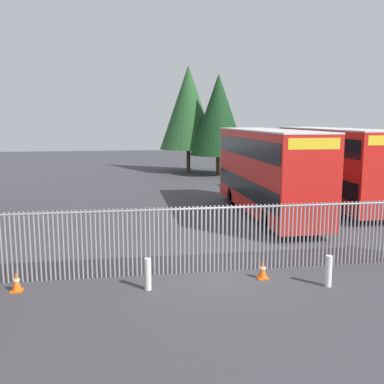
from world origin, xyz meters
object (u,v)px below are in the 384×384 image
object	(u,v)px
bollard_near_left	(148,274)
bollard_center_front	(329,271)
double_decker_bus_behind_fence_left	(332,164)
traffic_cone_by_gate	(263,270)
double_decker_bus_near_gate	(268,169)
traffic_cone_near_kerb	(16,282)

from	to	relation	value
bollard_near_left	bollard_center_front	bearing A→B (deg)	-6.33
double_decker_bus_behind_fence_left	traffic_cone_by_gate	size ratio (longest dim) A/B	18.32
double_decker_bus_near_gate	bollard_center_front	bearing A→B (deg)	-97.97
bollard_center_front	traffic_cone_by_gate	world-z (taller)	bollard_center_front
traffic_cone_by_gate	bollard_center_front	bearing A→B (deg)	-28.94
double_decker_bus_behind_fence_left	bollard_near_left	xyz separation A→B (m)	(-11.24, -11.30, -1.95)
double_decker_bus_behind_fence_left	traffic_cone_by_gate	distance (m)	13.51
bollard_near_left	traffic_cone_near_kerb	world-z (taller)	bollard_near_left
double_decker_bus_behind_fence_left	bollard_near_left	bearing A→B (deg)	-134.85
traffic_cone_by_gate	traffic_cone_near_kerb	distance (m)	7.38
bollard_center_front	traffic_cone_by_gate	xyz separation A→B (m)	(-1.72, 0.95, -0.19)
bollard_center_front	traffic_cone_near_kerb	world-z (taller)	bollard_center_front
bollard_near_left	traffic_cone_by_gate	world-z (taller)	bollard_near_left
traffic_cone_by_gate	double_decker_bus_behind_fence_left	bearing A→B (deg)	55.08
double_decker_bus_behind_fence_left	traffic_cone_by_gate	xyz separation A→B (m)	(-7.64, -10.94, -2.13)
bollard_near_left	bollard_center_front	world-z (taller)	same
bollard_near_left	traffic_cone_near_kerb	xyz separation A→B (m)	(-3.77, 0.48, -0.19)
bollard_center_front	double_decker_bus_behind_fence_left	bearing A→B (deg)	63.56
bollard_center_front	traffic_cone_near_kerb	xyz separation A→B (m)	(-9.10, 1.07, -0.19)
bollard_near_left	double_decker_bus_behind_fence_left	bearing A→B (deg)	45.15
bollard_near_left	bollard_center_front	size ratio (longest dim) A/B	1.00
double_decker_bus_near_gate	traffic_cone_by_gate	xyz separation A→B (m)	(-3.10, -8.84, -2.13)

